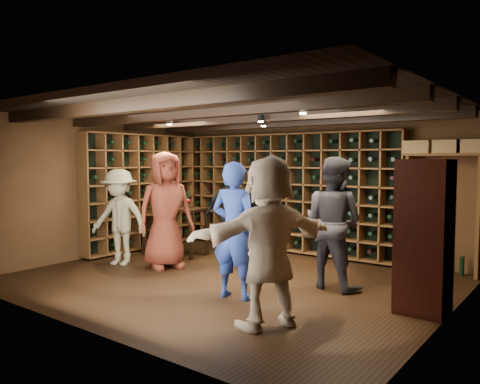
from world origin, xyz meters
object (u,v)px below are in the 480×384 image
Objects in this scene: guest_beige at (268,241)px; tasting_table at (175,213)px; man_grey_suit at (333,223)px; display_cabinet at (424,239)px; man_blue_shirt at (235,230)px; guest_red_floral at (166,210)px; guest_woman_black at (234,216)px; guest_khaki at (119,217)px.

guest_beige is 1.47× the size of tasting_table.
display_cabinet is at bearing 171.86° from man_grey_suit.
man_blue_shirt is 1.08m from guest_beige.
man_blue_shirt is 0.96× the size of guest_beige.
tasting_table is (-0.62, 0.83, -0.17)m from guest_red_floral.
man_blue_shirt is 2.05m from guest_red_floral.
display_cabinet and man_blue_shirt have the same top height.
man_blue_shirt is at bearing -96.41° from guest_beige.
man_blue_shirt is 0.92× the size of guest_red_floral.
guest_woman_black is at bearing -7.41° from tasting_table.
man_grey_suit is (0.78, 1.21, 0.03)m from man_blue_shirt.
man_grey_suit is at bearing 142.87° from guest_woman_black.
guest_khaki is (-2.73, 0.35, -0.07)m from man_blue_shirt.
guest_red_floral is 3.11m from guest_beige.
guest_beige reaches higher than guest_khaki.
tasting_table is at bearing 57.90° from guest_red_floral.
guest_red_floral is 1.53× the size of tasting_table.
guest_red_floral is 1.04× the size of guest_beige.
man_blue_shirt is 1.06× the size of guest_woman_black.
man_blue_shirt reaches higher than guest_woman_black.
tasting_table is (-3.34, 0.29, -0.12)m from man_grey_suit.
guest_red_floral reaches higher than guest_khaki.
guest_khaki is at bearing -173.93° from display_cabinet.
display_cabinet is 0.92× the size of guest_red_floral.
guest_woman_black is 1.39m from tasting_table.
man_blue_shirt is at bearing 99.20° from guest_woman_black.
man_blue_shirt is 1.44m from man_grey_suit.
guest_khaki is at bearing 20.54° from man_grey_suit.
guest_red_floral reaches higher than tasting_table.
display_cabinet is 1.00× the size of man_blue_shirt.
guest_red_floral is (-1.94, 0.66, 0.08)m from man_blue_shirt.
display_cabinet is 2.25m from man_blue_shirt.
guest_woman_black is 1.93m from guest_khaki.
guest_woman_black is 0.91× the size of guest_beige.
man_grey_suit is at bearing -2.95° from guest_khaki.
man_grey_suit reaches higher than guest_khaki.
man_blue_shirt is at bearing -87.58° from guest_red_floral.
display_cabinet is at bearing -166.43° from man_blue_shirt.
guest_beige is at bearing -129.05° from display_cabinet.
man_grey_suit reaches higher than tasting_table.
display_cabinet is at bearing -65.94° from guest_red_floral.
display_cabinet is 0.97× the size of man_grey_suit.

